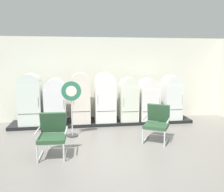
{
  "coord_description": "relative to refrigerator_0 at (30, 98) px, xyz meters",
  "views": [
    {
      "loc": [
        -0.87,
        -4.81,
        2.25
      ],
      "look_at": [
        0.27,
        2.75,
        0.99
      ],
      "focal_mm": 37.85,
      "sensor_mm": 36.0,
      "label": 1
    }
  ],
  "objects": [
    {
      "name": "display_plinth",
      "position": [
        2.35,
        0.1,
        -0.92
      ],
      "size": [
        6.1,
        0.95,
        0.1
      ],
      "primitive_type": "cube",
      "color": "black",
      "rests_on": "ground"
    },
    {
      "name": "refrigerator_2",
      "position": [
        1.6,
        -0.03,
        0.01
      ],
      "size": [
        0.6,
        0.64,
        1.65
      ],
      "color": "silver",
      "rests_on": "display_plinth"
    },
    {
      "name": "armchair_left",
      "position": [
        0.91,
        -2.4,
        -0.44
      ],
      "size": [
        0.69,
        0.72,
        0.98
      ],
      "color": "silver",
      "rests_on": "ground"
    },
    {
      "name": "ground",
      "position": [
        2.35,
        -2.92,
        -0.99
      ],
      "size": [
        12.0,
        10.0,
        0.05
      ],
      "primitive_type": "cube",
      "color": "slate"
    },
    {
      "name": "refrigerator_4",
      "position": [
        3.21,
        -0.04,
        -0.08
      ],
      "size": [
        0.61,
        0.61,
        1.47
      ],
      "color": "silver",
      "rests_on": "display_plinth"
    },
    {
      "name": "refrigerator_0",
      "position": [
        0.0,
        0.0,
        0.0
      ],
      "size": [
        0.7,
        0.7,
        1.64
      ],
      "color": "silver",
      "rests_on": "display_plinth"
    },
    {
      "name": "refrigerator_1",
      "position": [
        0.78,
        -0.04,
        -0.09
      ],
      "size": [
        0.68,
        0.62,
        1.47
      ],
      "color": "white",
      "rests_on": "display_plinth"
    },
    {
      "name": "refrigerator_5",
      "position": [
        3.92,
        0.0,
        -0.12
      ],
      "size": [
        0.64,
        0.71,
        1.42
      ],
      "color": "white",
      "rests_on": "display_plinth"
    },
    {
      "name": "back_wall",
      "position": [
        2.35,
        0.73,
        0.51
      ],
      "size": [
        11.76,
        0.12,
        2.94
      ],
      "color": "silver",
      "rests_on": "ground"
    },
    {
      "name": "armchair_right",
      "position": [
        3.6,
        -1.82,
        -0.44
      ],
      "size": [
        0.87,
        0.9,
        0.98
      ],
      "color": "silver",
      "rests_on": "ground"
    },
    {
      "name": "refrigerator_3",
      "position": [
        2.41,
        -0.04,
        0.01
      ],
      "size": [
        0.68,
        0.62,
        1.65
      ],
      "color": "white",
      "rests_on": "display_plinth"
    },
    {
      "name": "sign_stand",
      "position": [
        1.33,
        -1.12,
        -0.11
      ],
      "size": [
        0.55,
        0.32,
        1.59
      ],
      "color": "#2D2D30",
      "rests_on": "ground"
    },
    {
      "name": "refrigerator_6",
      "position": [
        4.75,
        -0.03,
        -0.06
      ],
      "size": [
        0.6,
        0.64,
        1.52
      ],
      "color": "white",
      "rests_on": "display_plinth"
    }
  ]
}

